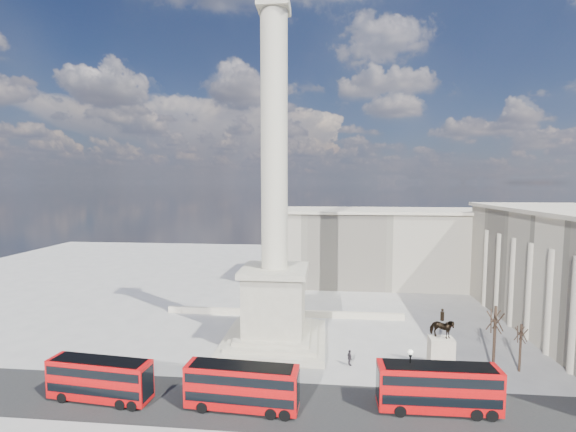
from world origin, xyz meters
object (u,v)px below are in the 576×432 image
(red_bus_a, at_px, (101,379))
(pedestrian_crossing, at_px, (350,358))
(pedestrian_standing, at_px, (450,384))
(red_bus_c, at_px, (439,387))
(nelsons_column, at_px, (275,252))
(pedestrian_walking, at_px, (388,385))
(victorian_lamp, at_px, (410,374))
(equestrian_statue, at_px, (441,348))
(red_bus_b, at_px, (243,386))

(red_bus_a, xyz_separation_m, pedestrian_crossing, (26.06, 10.22, -1.32))
(pedestrian_standing, relative_size, pedestrian_crossing, 0.86)
(red_bus_a, height_order, red_bus_c, red_bus_c)
(nelsons_column, height_order, pedestrian_walking, nelsons_column)
(red_bus_a, bearing_deg, victorian_lamp, 8.14)
(red_bus_a, distance_m, equestrian_statue, 38.38)
(red_bus_b, xyz_separation_m, red_bus_c, (19.21, 1.51, 0.08))
(pedestrian_crossing, bearing_deg, pedestrian_walking, -167.89)
(nelsons_column, bearing_deg, red_bus_a, -135.29)
(red_bus_b, bearing_deg, red_bus_a, -177.35)
(red_bus_a, distance_m, victorian_lamp, 31.48)
(red_bus_c, bearing_deg, nelsons_column, 140.48)
(victorian_lamp, relative_size, pedestrian_standing, 3.61)
(red_bus_b, xyz_separation_m, victorian_lamp, (16.49, 1.82, 1.18))
(red_bus_b, distance_m, pedestrian_crossing, 15.29)
(nelsons_column, bearing_deg, red_bus_c, -38.74)
(victorian_lamp, bearing_deg, equestrian_statue, 57.44)
(red_bus_b, bearing_deg, nelsons_column, 89.35)
(victorian_lamp, bearing_deg, pedestrian_standing, 35.15)
(victorian_lamp, height_order, equestrian_statue, equestrian_statue)
(victorian_lamp, xyz_separation_m, pedestrian_standing, (5.11, 3.60, -2.73))
(nelsons_column, height_order, equestrian_statue, nelsons_column)
(red_bus_b, distance_m, pedestrian_standing, 22.32)
(red_bus_c, xyz_separation_m, pedestrian_crossing, (-8.07, 8.88, -1.50))
(red_bus_c, distance_m, victorian_lamp, 2.94)
(nelsons_column, xyz_separation_m, red_bus_a, (-16.03, -15.86, -10.62))
(victorian_lamp, height_order, pedestrian_walking, victorian_lamp)
(pedestrian_standing, distance_m, pedestrian_crossing, 11.58)
(red_bus_c, relative_size, pedestrian_crossing, 5.98)
(red_bus_b, bearing_deg, equestrian_statue, 28.78)
(red_bus_c, xyz_separation_m, victorian_lamp, (-2.71, 0.31, 1.10))
(red_bus_b, distance_m, pedestrian_walking, 15.56)
(pedestrian_walking, bearing_deg, red_bus_a, -176.47)
(red_bus_b, height_order, equestrian_statue, equestrian_statue)
(red_bus_b, height_order, pedestrian_walking, red_bus_b)
(nelsons_column, relative_size, pedestrian_walking, 31.29)
(pedestrian_standing, bearing_deg, red_bus_a, -16.92)
(pedestrian_walking, bearing_deg, nelsons_column, 135.17)
(pedestrian_standing, bearing_deg, red_bus_c, 33.43)
(victorian_lamp, relative_size, pedestrian_walking, 3.80)
(pedestrian_crossing, bearing_deg, red_bus_b, 113.05)
(nelsons_column, xyz_separation_m, red_bus_b, (-1.10, -16.03, -10.53))
(pedestrian_crossing, bearing_deg, equestrian_statue, -109.31)
(equestrian_statue, xyz_separation_m, pedestrian_crossing, (-10.90, -0.12, -1.58))
(red_bus_a, relative_size, victorian_lamp, 1.81)
(equestrian_statue, height_order, pedestrian_walking, equestrian_statue)
(red_bus_a, relative_size, equestrian_statue, 1.47)
(nelsons_column, height_order, victorian_lamp, nelsons_column)
(nelsons_column, bearing_deg, victorian_lamp, -42.73)
(red_bus_c, bearing_deg, red_bus_a, -178.54)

